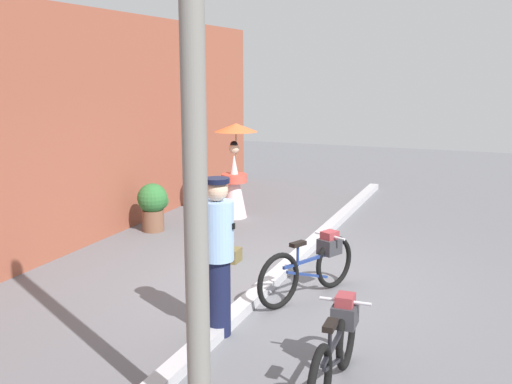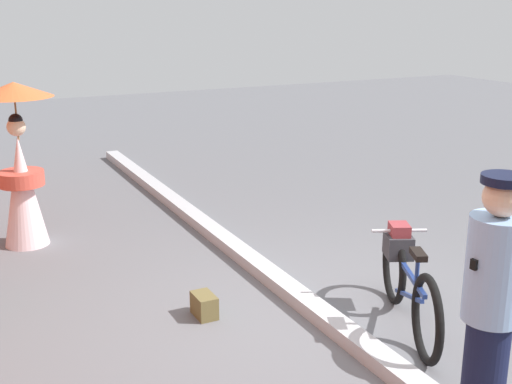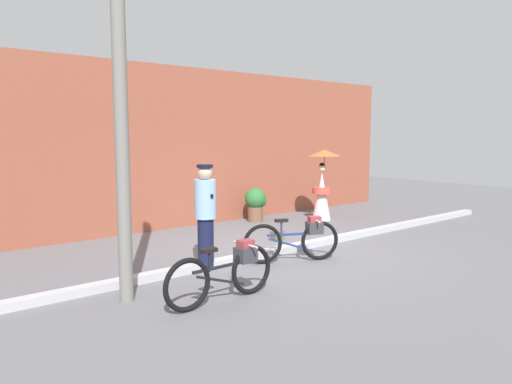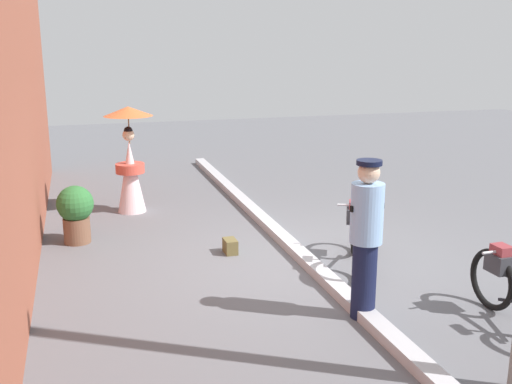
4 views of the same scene
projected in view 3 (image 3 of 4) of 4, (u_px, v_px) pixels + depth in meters
name	position (u px, v px, depth m)	size (l,w,h in m)	color
ground_plane	(283.00, 253.00, 8.96)	(30.00, 30.00, 0.00)	slate
building_wall	(181.00, 148.00, 11.48)	(14.00, 0.40, 3.75)	brown
sidewalk_curb	(283.00, 250.00, 8.95)	(14.00, 0.20, 0.12)	#B2B2B7
bicycle_near_officer	(226.00, 271.00, 6.30)	(1.72, 0.48, 0.77)	black
bicycle_far_side	(296.00, 238.00, 8.29)	(1.60, 0.78, 0.78)	black
person_officer	(205.00, 214.00, 7.77)	(0.34, 0.38, 1.71)	#141938
person_with_parasol	(322.00, 184.00, 12.36)	(0.82, 0.82, 1.81)	silver
potted_plant_by_door	(256.00, 202.00, 12.19)	(0.54, 0.53, 0.85)	brown
backpack_on_pavement	(277.00, 235.00, 9.99)	(0.27, 0.17, 0.20)	brown
utility_pole	(121.00, 117.00, 6.07)	(0.18, 0.18, 4.80)	slate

